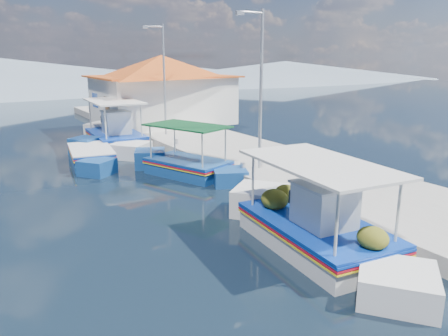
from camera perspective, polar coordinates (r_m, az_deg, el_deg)
ground at (r=13.62m, az=-6.20°, el=-6.33°), size 160.00×160.00×0.00m
quay at (r=21.35m, az=1.13°, el=2.12°), size 5.00×44.00×0.50m
bollards at (r=19.59m, az=-2.86°, el=2.17°), size 0.20×17.20×0.30m
main_caique at (r=11.53m, az=11.64°, el=-7.89°), size 2.76×7.67×2.54m
caique_green_canopy at (r=18.17m, az=-4.79°, el=0.19°), size 3.29×5.85×2.34m
caique_blue_hull at (r=21.05m, az=-17.13°, el=1.41°), size 2.38×6.02×1.08m
caique_far at (r=24.41m, az=-14.09°, el=3.90°), size 2.67×8.02×2.81m
harbor_building at (r=29.03m, az=-8.13°, el=10.30°), size 10.49×10.49×4.40m
lamp_post_near at (r=16.80m, az=4.63°, el=11.13°), size 1.21×0.14×6.00m
lamp_post_far at (r=24.64m, az=-8.08°, el=12.09°), size 1.21×0.14×6.00m
mountain_ridge at (r=68.65m, az=-21.99°, el=11.13°), size 171.40×96.00×5.50m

